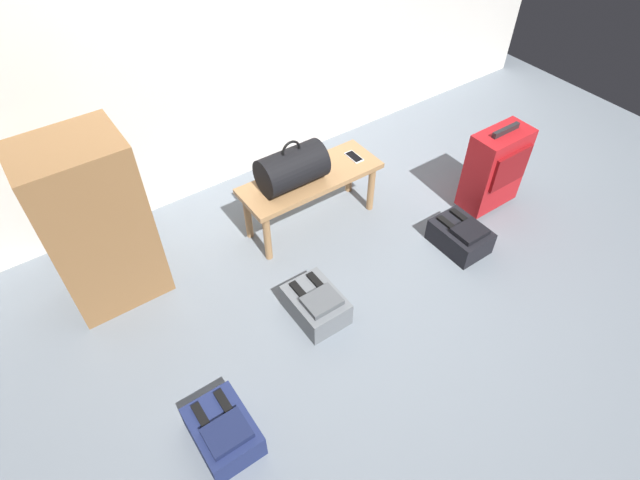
{
  "coord_description": "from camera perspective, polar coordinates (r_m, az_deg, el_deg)",
  "views": [
    {
      "loc": [
        -1.54,
        -1.52,
        2.58
      ],
      "look_at": [
        -0.21,
        0.37,
        0.25
      ],
      "focal_mm": 28.79,
      "sensor_mm": 36.0,
      "label": 1
    }
  ],
  "objects": [
    {
      "name": "side_cabinet",
      "position": [
        3.21,
        -23.68,
        1.55
      ],
      "size": [
        0.56,
        0.44,
        1.1
      ],
      "color": "olive",
      "rests_on": "ground"
    },
    {
      "name": "backpack_dark",
      "position": [
        3.66,
        15.33,
        0.44
      ],
      "size": [
        0.28,
        0.38,
        0.21
      ],
      "color": "black",
      "rests_on": "ground"
    },
    {
      "name": "duffel_bag_black",
      "position": [
        3.35,
        -3.14,
        8.0
      ],
      "size": [
        0.44,
        0.26,
        0.34
      ],
      "color": "black",
      "rests_on": "bench"
    },
    {
      "name": "backpack_grey",
      "position": [
        3.13,
        -0.44,
        -7.17
      ],
      "size": [
        0.28,
        0.38,
        0.21
      ],
      "color": "slate",
      "rests_on": "ground"
    },
    {
      "name": "cell_phone",
      "position": [
        3.67,
        3.8,
        9.21
      ],
      "size": [
        0.07,
        0.14,
        0.01
      ],
      "color": "silver",
      "rests_on": "bench"
    },
    {
      "name": "bench",
      "position": [
        3.54,
        -1.02,
        6.29
      ],
      "size": [
        1.0,
        0.36,
        0.42
      ],
      "color": "#A87A4C",
      "rests_on": "ground"
    },
    {
      "name": "backpack_navy",
      "position": [
        2.77,
        -10.68,
        -20.16
      ],
      "size": [
        0.28,
        0.38,
        0.21
      ],
      "color": "navy",
      "rests_on": "ground"
    },
    {
      "name": "suitcase_upright_red",
      "position": [
        3.88,
        18.87,
        7.56
      ],
      "size": [
        0.43,
        0.25,
        0.68
      ],
      "color": "red",
      "rests_on": "ground"
    },
    {
      "name": "ground_plane",
      "position": [
        3.36,
        6.58,
        -5.19
      ],
      "size": [
        6.6,
        6.6,
        0.0
      ],
      "primitive_type": "plane",
      "color": "slate"
    }
  ]
}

